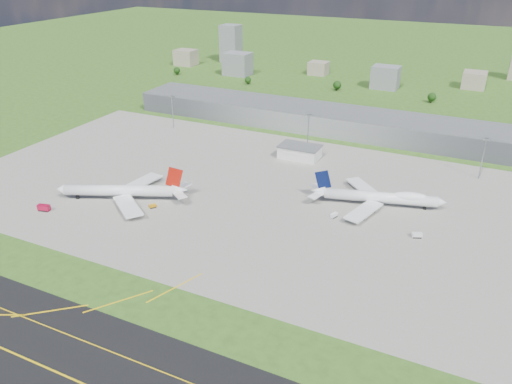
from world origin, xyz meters
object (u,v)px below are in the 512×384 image
at_px(airliner_blue_quad, 380,197).
at_px(crash_tender, 44,208).
at_px(tug_yellow, 153,206).
at_px(airliner_red_twin, 124,191).
at_px(van_white_far, 417,235).
at_px(van_white_near, 334,215).

height_order(airliner_blue_quad, crash_tender, airliner_blue_quad).
bearing_deg(tug_yellow, airliner_red_twin, 123.26).
relative_size(airliner_blue_quad, crash_tender, 10.19).
bearing_deg(airliner_red_twin, van_white_far, 166.77).
height_order(crash_tender, van_white_near, crash_tender).
bearing_deg(van_white_near, crash_tender, 133.35).
distance_m(van_white_near, van_white_far, 42.17).
relative_size(airliner_red_twin, airliner_blue_quad, 0.98).
height_order(van_white_near, van_white_far, van_white_far).
relative_size(van_white_near, van_white_far, 0.91).
relative_size(tug_yellow, van_white_far, 0.83).
height_order(airliner_red_twin, crash_tender, airliner_red_twin).
distance_m(airliner_red_twin, crash_tender, 41.93).
relative_size(airliner_blue_quad, tug_yellow, 15.85).
relative_size(airliner_blue_quad, van_white_far, 13.16).
bearing_deg(airliner_blue_quad, van_white_near, -142.89).
xyz_separation_m(airliner_red_twin, van_white_near, (110.98, 30.14, -4.16)).
height_order(tug_yellow, van_white_far, van_white_far).
height_order(airliner_red_twin, van_white_far, airliner_red_twin).
bearing_deg(crash_tender, airliner_blue_quad, 14.34).
bearing_deg(airliner_red_twin, van_white_near, 171.60).
bearing_deg(airliner_blue_quad, airliner_red_twin, -172.32).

